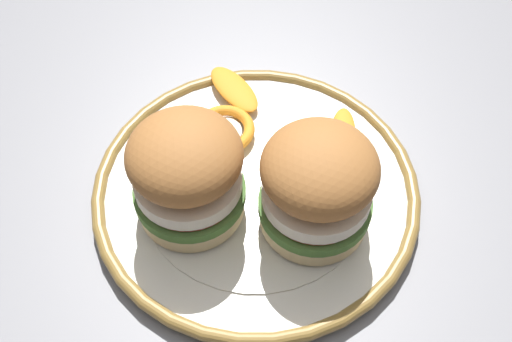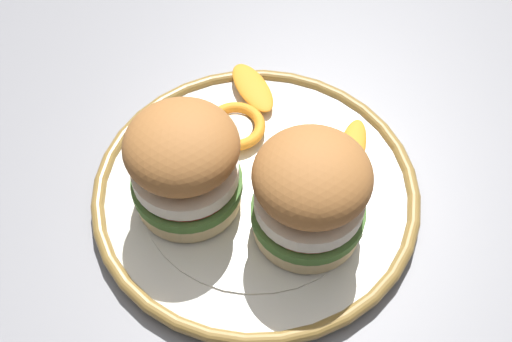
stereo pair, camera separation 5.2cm
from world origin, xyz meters
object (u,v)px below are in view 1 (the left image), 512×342
dining_table (244,250)px  dinner_plate (256,191)px  sandwich_half_right (187,174)px  sandwich_half_left (318,185)px

dining_table → dinner_plate: dinner_plate is taller
dining_table → dinner_plate: size_ratio=4.00×
dining_table → sandwich_half_right: size_ratio=8.99×
sandwich_half_left → sandwich_half_right: 0.10m
dinner_plate → sandwich_half_right: sandwich_half_right is taller
dining_table → sandwich_half_right: (0.05, 0.00, 0.17)m
sandwich_half_left → sandwich_half_right: size_ratio=0.99×
dinner_plate → sandwich_half_right: size_ratio=2.25×
dining_table → sandwich_half_right: 0.18m
dinner_plate → sandwich_half_left: sandwich_half_left is taller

